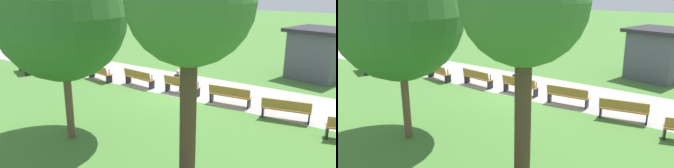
# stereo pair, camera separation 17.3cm
# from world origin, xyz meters

# --- Properties ---
(ground_plane) EXTENTS (120.00, 120.00, 0.00)m
(ground_plane) POSITION_xyz_m (0.00, 0.00, 0.00)
(ground_plane) COLOR #477A33
(path_paving) EXTENTS (40.74, 4.08, 0.01)m
(path_paving) POSITION_xyz_m (0.00, 1.42, 0.00)
(path_paving) COLOR #A39E99
(path_paving) RESTS_ON ground
(bench_1) EXTENTS (1.91, 1.13, 0.89)m
(bench_1) POSITION_xyz_m (-10.23, -2.03, 0.48)
(bench_1) COLOR #B27538
(bench_1) RESTS_ON ground
(bench_2) EXTENTS (1.93, 0.98, 0.89)m
(bench_2) POSITION_xyz_m (-7.75, -1.18, 0.48)
(bench_2) COLOR #B27538
(bench_2) RESTS_ON ground
(bench_3) EXTENTS (1.93, 0.82, 0.89)m
(bench_3) POSITION_xyz_m (-5.21, -0.56, 0.48)
(bench_3) COLOR #B27538
(bench_3) RESTS_ON ground
(bench_4) EXTENTS (1.91, 0.65, 0.89)m
(bench_4) POSITION_xyz_m (-2.62, -0.19, 0.48)
(bench_4) COLOR #B27538
(bench_4) RESTS_ON ground
(bench_5) EXTENTS (1.87, 0.47, 0.89)m
(bench_5) POSITION_xyz_m (0.00, -0.07, 0.48)
(bench_5) COLOR #B27538
(bench_5) RESTS_ON ground
(bench_6) EXTENTS (1.91, 0.65, 0.89)m
(bench_6) POSITION_xyz_m (2.62, -0.19, 0.48)
(bench_6) COLOR #B27538
(bench_6) RESTS_ON ground
(bench_7) EXTENTS (1.93, 0.82, 0.89)m
(bench_7) POSITION_xyz_m (5.21, -0.56, 0.48)
(bench_7) COLOR #B27538
(bench_7) RESTS_ON ground
(person_seated) EXTENTS (0.32, 0.52, 1.20)m
(person_seated) POSITION_xyz_m (-0.25, 0.07, 0.64)
(person_seated) COLOR #2D3347
(person_seated) RESTS_ON ground
(tree_1) EXTENTS (4.25, 4.25, 6.36)m
(tree_1) POSITION_xyz_m (-0.49, -6.46, 4.23)
(tree_1) COLOR brown
(tree_1) RESTS_ON ground
(tree_3) EXTENTS (3.03, 3.03, 6.33)m
(tree_3) POSITION_xyz_m (4.48, -6.74, 4.74)
(tree_3) COLOR #4C3828
(tree_3) RESTS_ON ground
(lamp_post) EXTENTS (0.32, 0.32, 3.74)m
(lamp_post) POSITION_xyz_m (-6.46, 0.26, 2.63)
(lamp_post) COLOR black
(lamp_post) RESTS_ON ground
(kiosk) EXTENTS (3.75, 3.82, 2.87)m
(kiosk) POSITION_xyz_m (4.69, 6.97, 1.47)
(kiosk) COLOR #4C515B
(kiosk) RESTS_ON ground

